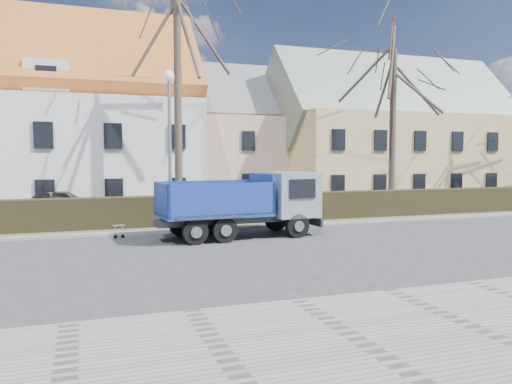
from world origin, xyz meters
name	(u,v)px	position (x,y,z in m)	size (l,w,h in m)	color
ground	(285,247)	(0.00, 0.00, 0.00)	(120.00, 120.00, 0.00)	#333335
sidewalk_near	(470,327)	(0.00, -8.50, 0.04)	(80.00, 5.00, 0.08)	gray
curb_far	(243,227)	(0.00, 4.60, 0.06)	(80.00, 0.30, 0.12)	gray
grass_strip	(232,223)	(0.00, 6.20, 0.05)	(80.00, 3.00, 0.10)	#484F2C
hedge	(234,210)	(0.00, 6.00, 0.65)	(60.00, 0.90, 1.30)	black
building_pink	(231,144)	(4.00, 20.00, 4.00)	(10.80, 8.80, 8.00)	tan
building_yellow	(394,141)	(16.00, 17.00, 4.25)	(18.80, 10.80, 8.50)	tan
tree_1	(178,88)	(-2.00, 8.50, 6.33)	(9.20, 9.20, 12.65)	#45382F
tree_2	(393,113)	(10.00, 8.50, 5.50)	(8.00, 8.00, 11.00)	#45382F
dump_truck	(234,204)	(-1.00, 2.54, 1.27)	(6.33, 2.35, 2.53)	navy
streetlight	(170,147)	(-2.67, 7.00, 3.47)	(0.54, 0.54, 6.94)	gray
cart_frame	(114,231)	(-5.31, 3.74, 0.29)	(0.63, 0.36, 0.57)	silver
parked_car_a	(64,203)	(-7.28, 11.26, 0.74)	(1.74, 4.33, 1.47)	#3E3E3F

